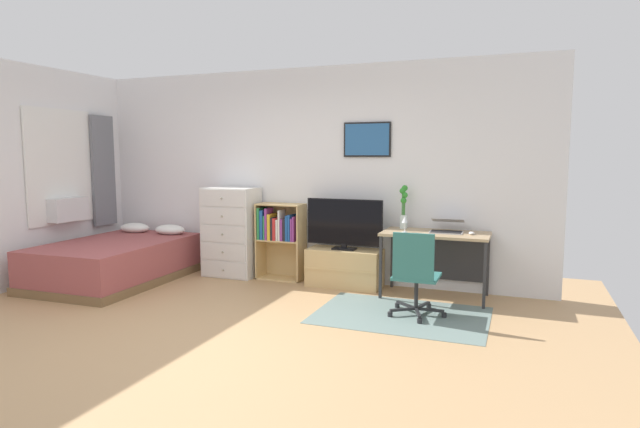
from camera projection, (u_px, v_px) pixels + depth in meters
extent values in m
plane|color=tan|center=(201.00, 337.00, 4.62)|extent=(7.20, 7.20, 0.00)
cube|color=white|center=(306.00, 175.00, 6.72)|extent=(6.12, 0.06, 2.70)
cube|color=black|center=(367.00, 140.00, 6.32)|extent=(0.59, 0.02, 0.42)
cube|color=#285B93|center=(367.00, 140.00, 6.31)|extent=(0.55, 0.01, 0.38)
cube|color=white|center=(60.00, 167.00, 6.73)|extent=(0.02, 1.03, 1.48)
cube|color=silver|center=(59.00, 167.00, 6.73)|extent=(0.01, 0.95, 1.40)
cube|color=slate|center=(103.00, 171.00, 7.36)|extent=(0.05, 0.40, 1.54)
cube|color=silver|center=(68.00, 209.00, 6.76)|extent=(0.20, 0.52, 0.30)
cube|color=slate|center=(401.00, 315.00, 5.23)|extent=(1.70, 1.20, 0.01)
cube|color=brown|center=(116.00, 277.00, 6.64)|extent=(1.41, 2.05, 0.10)
cube|color=#9E4C4C|center=(115.00, 257.00, 6.61)|extent=(1.37, 2.01, 0.41)
ellipsoid|color=white|center=(135.00, 228.00, 7.39)|extent=(0.45, 0.30, 0.14)
ellipsoid|color=white|center=(170.00, 230.00, 7.19)|extent=(0.45, 0.30, 0.14)
cube|color=silver|center=(231.00, 232.00, 6.90)|extent=(0.70, 0.42, 1.18)
cube|color=silver|center=(223.00, 270.00, 6.75)|extent=(0.66, 0.01, 0.21)
sphere|color=#A59E8C|center=(223.00, 270.00, 6.74)|extent=(0.03, 0.03, 0.03)
cube|color=silver|center=(223.00, 252.00, 6.73)|extent=(0.66, 0.01, 0.21)
sphere|color=#A59E8C|center=(222.00, 252.00, 6.71)|extent=(0.03, 0.03, 0.03)
cube|color=silver|center=(223.00, 234.00, 6.70)|extent=(0.66, 0.01, 0.21)
sphere|color=#A59E8C|center=(222.00, 234.00, 6.68)|extent=(0.03, 0.03, 0.03)
cube|color=silver|center=(222.00, 216.00, 6.67)|extent=(0.66, 0.01, 0.21)
sphere|color=#A59E8C|center=(222.00, 216.00, 6.66)|extent=(0.03, 0.03, 0.03)
cube|color=silver|center=(222.00, 198.00, 6.65)|extent=(0.66, 0.01, 0.21)
sphere|color=#A59E8C|center=(221.00, 198.00, 6.63)|extent=(0.03, 0.03, 0.03)
cube|color=tan|center=(261.00, 240.00, 6.82)|extent=(0.02, 0.30, 0.98)
cube|color=tan|center=(302.00, 243.00, 6.61)|extent=(0.02, 0.30, 0.98)
cube|color=tan|center=(281.00, 278.00, 6.77)|extent=(0.60, 0.30, 0.02)
cube|color=tan|center=(281.00, 240.00, 6.71)|extent=(0.57, 0.30, 0.02)
cube|color=tan|center=(281.00, 204.00, 6.66)|extent=(0.57, 0.30, 0.02)
cube|color=tan|center=(286.00, 240.00, 6.85)|extent=(0.60, 0.01, 0.98)
cube|color=#2D8C4C|center=(262.00, 223.00, 6.76)|extent=(0.03, 0.23, 0.41)
cube|color=#1E519E|center=(264.00, 224.00, 6.73)|extent=(0.04, 0.20, 0.38)
cube|color=#2D8C4C|center=(267.00, 227.00, 6.71)|extent=(0.02, 0.18, 0.31)
cube|color=#8C388C|center=(269.00, 224.00, 6.71)|extent=(0.03, 0.20, 0.41)
cube|color=gold|center=(272.00, 226.00, 6.71)|extent=(0.04, 0.23, 0.33)
cube|color=black|center=(275.00, 228.00, 6.70)|extent=(0.03, 0.24, 0.29)
cube|color=red|center=(277.00, 229.00, 6.68)|extent=(0.04, 0.22, 0.29)
cube|color=white|center=(280.00, 229.00, 6.66)|extent=(0.03, 0.21, 0.27)
cube|color=white|center=(282.00, 225.00, 6.64)|extent=(0.02, 0.19, 0.39)
cube|color=#8C388C|center=(284.00, 230.00, 6.63)|extent=(0.03, 0.18, 0.28)
cube|color=black|center=(287.00, 229.00, 6.62)|extent=(0.03, 0.20, 0.29)
cube|color=#1E519E|center=(289.00, 228.00, 6.60)|extent=(0.03, 0.18, 0.32)
cube|color=#1E519E|center=(292.00, 228.00, 6.60)|extent=(0.03, 0.22, 0.33)
cube|color=#8C388C|center=(294.00, 230.00, 6.58)|extent=(0.02, 0.18, 0.29)
cube|color=#8C388C|center=(296.00, 229.00, 6.57)|extent=(0.02, 0.18, 0.31)
cube|color=tan|center=(345.00, 268.00, 6.38)|extent=(0.91, 0.40, 0.46)
cube|color=tan|center=(339.00, 271.00, 6.19)|extent=(0.91, 0.01, 0.02)
cube|color=black|center=(344.00, 249.00, 6.33)|extent=(0.28, 0.16, 0.02)
cube|color=black|center=(344.00, 246.00, 6.33)|extent=(0.06, 0.04, 0.05)
cube|color=black|center=(344.00, 222.00, 6.30)|extent=(0.95, 0.02, 0.56)
cube|color=black|center=(344.00, 222.00, 6.29)|extent=(0.92, 0.01, 0.53)
cube|color=tan|center=(436.00, 234.00, 5.83)|extent=(1.17, 0.61, 0.03)
cube|color=#2D2D30|center=(381.00, 267.00, 5.81)|extent=(0.03, 0.03, 0.71)
cube|color=#2D2D30|center=(485.00, 276.00, 5.41)|extent=(0.03, 0.03, 0.71)
cube|color=#2D2D30|center=(392.00, 258.00, 6.33)|extent=(0.03, 0.03, 0.71)
cube|color=#2D2D30|center=(488.00, 265.00, 5.93)|extent=(0.03, 0.03, 0.71)
cube|color=#2D2D30|center=(439.00, 258.00, 6.14)|extent=(1.11, 0.02, 0.50)
cylinder|color=#232326|center=(444.00, 315.00, 5.15)|extent=(0.05, 0.05, 0.05)
cube|color=#232326|center=(430.00, 310.00, 5.20)|extent=(0.28, 0.03, 0.02)
cylinder|color=#232326|center=(429.00, 306.00, 5.47)|extent=(0.05, 0.05, 0.05)
cube|color=#232326|center=(422.00, 305.00, 5.36)|extent=(0.11, 0.28, 0.02)
cylinder|color=#232326|center=(397.00, 306.00, 5.48)|extent=(0.05, 0.05, 0.05)
cube|color=#232326|center=(406.00, 305.00, 5.36)|extent=(0.24, 0.19, 0.02)
cylinder|color=#232326|center=(390.00, 314.00, 5.18)|extent=(0.05, 0.05, 0.05)
cube|color=#232326|center=(403.00, 309.00, 5.21)|extent=(0.24, 0.19, 0.02)
cylinder|color=#232326|center=(420.00, 321.00, 4.97)|extent=(0.05, 0.05, 0.05)
cube|color=#232326|center=(418.00, 313.00, 5.11)|extent=(0.12, 0.28, 0.02)
cylinder|color=#232326|center=(416.00, 292.00, 5.23)|extent=(0.04, 0.04, 0.30)
cube|color=#2D6B66|center=(417.00, 276.00, 5.21)|extent=(0.44, 0.44, 0.03)
cube|color=#2D6B66|center=(413.00, 256.00, 5.00)|extent=(0.40, 0.04, 0.45)
cube|color=#B7B7BC|center=(446.00, 232.00, 5.80)|extent=(0.37, 0.25, 0.01)
cube|color=black|center=(446.00, 232.00, 5.80)|extent=(0.34, 0.23, 0.00)
cube|color=#B7B7BC|center=(448.00, 220.00, 5.93)|extent=(0.36, 0.24, 0.07)
cube|color=navy|center=(448.00, 220.00, 5.92)|extent=(0.34, 0.22, 0.06)
ellipsoid|color=silver|center=(471.00, 233.00, 5.67)|extent=(0.06, 0.10, 0.03)
cylinder|color=silver|center=(403.00, 222.00, 6.14)|extent=(0.09, 0.09, 0.16)
cylinder|color=#3D8438|center=(405.00, 210.00, 6.13)|extent=(0.01, 0.01, 0.35)
sphere|color=#308B2C|center=(405.00, 195.00, 6.11)|extent=(0.07, 0.07, 0.07)
cylinder|color=#3D8438|center=(404.00, 206.00, 6.14)|extent=(0.01, 0.01, 0.43)
sphere|color=#308B2C|center=(405.00, 188.00, 6.11)|extent=(0.07, 0.07, 0.07)
cylinder|color=#3D8438|center=(402.00, 208.00, 6.13)|extent=(0.01, 0.01, 0.40)
sphere|color=#308B2C|center=(403.00, 191.00, 6.11)|extent=(0.07, 0.07, 0.07)
cylinder|color=#3D8438|center=(403.00, 212.00, 6.12)|extent=(0.01, 0.01, 0.28)
sphere|color=#308B2C|center=(404.00, 201.00, 6.11)|extent=(0.07, 0.07, 0.07)
cylinder|color=silver|center=(405.00, 232.00, 5.86)|extent=(0.06, 0.06, 0.01)
cylinder|color=silver|center=(405.00, 227.00, 5.85)|extent=(0.01, 0.01, 0.10)
cone|color=silver|center=(405.00, 219.00, 5.84)|extent=(0.07, 0.07, 0.07)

